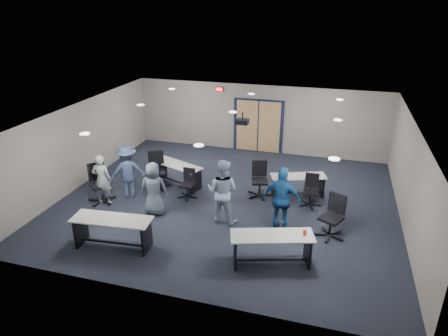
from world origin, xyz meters
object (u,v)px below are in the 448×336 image
(table_back_right, at_px, (298,182))
(table_front_right, at_px, (272,244))
(chair_back_b, at_px, (187,184))
(person_gray, at_px, (102,180))
(chair_loose_left, at_px, (100,184))
(chair_loose_right, at_px, (331,217))
(person_lightblue, at_px, (222,191))
(table_front_left, at_px, (113,228))
(person_plaid, at_px, (154,189))
(person_navy, at_px, (282,200))
(chair_back_a, at_px, (157,171))
(chair_back_c, at_px, (260,180))
(person_back, at_px, (128,171))
(chair_back_d, at_px, (311,191))
(table_back_left, at_px, (177,171))

(table_back_right, bearing_deg, table_front_right, -112.52)
(chair_back_b, xyz_separation_m, person_gray, (-2.29, -1.07, 0.33))
(table_front_right, xyz_separation_m, chair_loose_left, (-5.52, 1.62, 0.07))
(table_front_right, height_order, chair_loose_right, chair_loose_right)
(person_lightblue, bearing_deg, table_front_left, 45.78)
(person_plaid, bearing_deg, person_navy, 169.87)
(table_back_right, distance_m, chair_back_b, 3.45)
(table_front_right, relative_size, person_navy, 1.11)
(table_back_right, height_order, chair_back_a, chair_back_a)
(person_plaid, bearing_deg, person_lightblue, 172.42)
(person_lightblue, bearing_deg, person_navy, -176.70)
(chair_back_c, bearing_deg, chair_back_b, -177.00)
(person_navy, distance_m, person_back, 4.91)
(chair_back_d, bearing_deg, table_back_left, 175.18)
(table_front_right, bearing_deg, person_gray, 146.72)
(person_plaid, relative_size, person_back, 0.92)
(table_front_right, xyz_separation_m, chair_loose_right, (1.26, 1.57, 0.05))
(table_front_right, relative_size, chair_back_d, 2.07)
(chair_back_c, bearing_deg, table_back_right, 2.10)
(chair_back_a, xyz_separation_m, chair_loose_right, (5.56, -1.44, -0.02))
(chair_back_a, height_order, chair_loose_right, chair_back_a)
(chair_back_a, bearing_deg, person_lightblue, -56.99)
(person_plaid, distance_m, person_back, 1.47)
(table_back_left, xyz_separation_m, person_plaid, (0.11, -1.99, 0.28))
(person_navy, bearing_deg, person_lightblue, 8.96)
(chair_loose_right, height_order, person_lightblue, person_lightblue)
(chair_back_b, relative_size, chair_back_c, 0.83)
(chair_back_d, height_order, person_plaid, person_plaid)
(table_back_left, bearing_deg, chair_back_b, -27.96)
(chair_loose_left, distance_m, person_lightblue, 3.88)
(chair_back_a, bearing_deg, chair_loose_left, -159.62)
(chair_back_a, relative_size, person_back, 0.70)
(table_back_left, distance_m, person_lightblue, 2.82)
(table_front_right, height_order, table_back_right, table_back_right)
(table_back_right, distance_m, person_plaid, 4.45)
(chair_back_d, distance_m, person_lightblue, 2.81)
(chair_back_c, relative_size, person_lightblue, 0.61)
(table_front_right, bearing_deg, chair_back_b, 122.56)
(table_front_left, height_order, person_plaid, person_plaid)
(person_lightblue, bearing_deg, table_back_left, -36.61)
(chair_loose_right, height_order, person_gray, person_gray)
(table_back_right, xyz_separation_m, chair_back_d, (0.45, -0.54, 0.01))
(chair_loose_right, xyz_separation_m, person_plaid, (-4.90, -0.16, 0.21))
(chair_back_d, bearing_deg, chair_back_a, -179.98)
(chair_back_a, relative_size, person_gray, 0.76)
(table_front_left, distance_m, person_plaid, 1.85)
(table_back_right, bearing_deg, person_navy, -114.89)
(person_plaid, bearing_deg, table_front_right, 146.84)
(table_back_left, relative_size, chair_back_a, 1.59)
(chair_back_b, relative_size, person_gray, 0.59)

